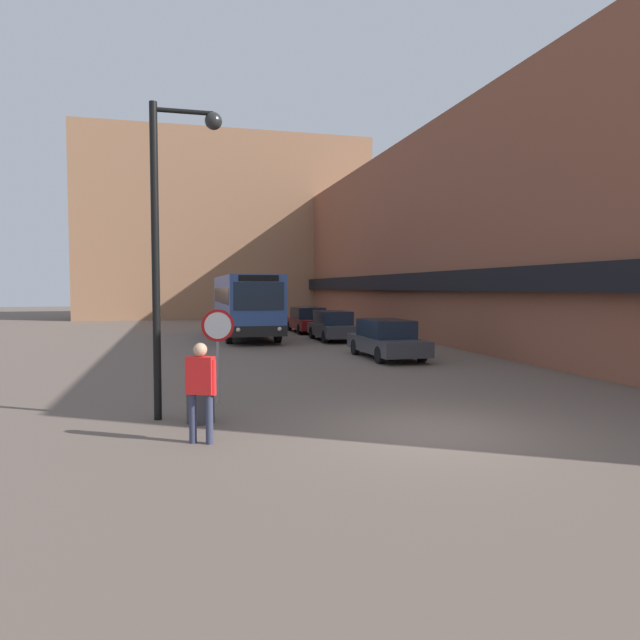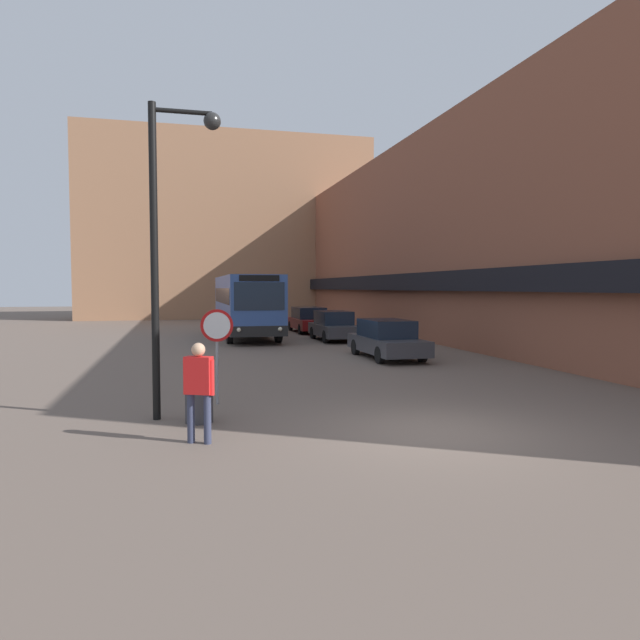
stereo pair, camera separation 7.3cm
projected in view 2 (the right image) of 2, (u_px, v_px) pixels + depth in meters
The scene contains 11 objects.
ground_plane at pixel (434, 432), 10.82m from camera, with size 160.00×160.00×0.00m, color #66564C.
building_row_right at pixel (414, 245), 36.18m from camera, with size 5.50×60.00×10.89m.
building_backdrop_far at pixel (227, 229), 53.19m from camera, with size 26.00×8.00×16.49m.
city_bus at pixel (246, 304), 31.22m from camera, with size 2.71×10.28×3.37m.
parked_car_front at pixel (387, 339), 22.15m from camera, with size 1.85×4.63×1.50m.
parked_car_middle at pixel (334, 326), 29.57m from camera, with size 1.81×4.31×1.53m.
parked_car_back at pixel (309, 320), 35.13m from camera, with size 1.94×4.83×1.54m.
stop_sign at pixel (217, 336), 13.32m from camera, with size 0.76×0.08×2.24m.
street_lamp at pixel (168, 226), 11.71m from camera, with size 1.46×0.36×6.50m.
pedestrian at pixel (199, 383), 9.99m from camera, with size 0.53×0.41×1.78m.
trash_bin at pixel (199, 399), 11.58m from camera, with size 0.59×0.59×0.95m.
Camera 2 is at (-4.72, -9.83, 2.74)m, focal length 32.00 mm.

